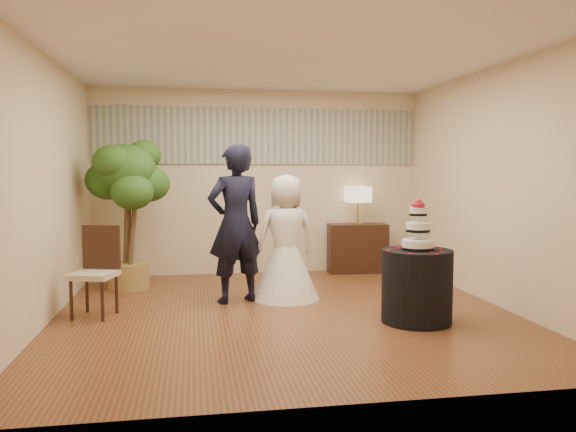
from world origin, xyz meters
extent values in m
cube|color=brown|center=(0.00, 0.00, 0.00)|extent=(5.00, 5.00, 0.00)
cube|color=white|center=(0.00, 0.00, 2.80)|extent=(5.00, 5.00, 0.00)
cube|color=beige|center=(0.00, 2.50, 1.40)|extent=(5.00, 0.06, 2.80)
cube|color=beige|center=(0.00, -2.50, 1.40)|extent=(5.00, 0.06, 2.80)
cube|color=beige|center=(-2.50, 0.00, 1.40)|extent=(0.06, 5.00, 2.80)
cube|color=beige|center=(2.50, 0.00, 1.40)|extent=(0.06, 5.00, 2.80)
cube|color=#989C8E|center=(0.00, 2.48, 2.10)|extent=(4.90, 0.02, 0.85)
imported|color=black|center=(-0.50, 0.61, 0.95)|extent=(0.80, 0.65, 1.90)
imported|color=white|center=(0.12, 0.68, 0.77)|extent=(0.98, 0.98, 1.54)
cylinder|color=black|center=(1.29, -0.61, 0.38)|extent=(0.88, 0.88, 0.76)
cube|color=black|center=(1.51, 2.29, 0.38)|extent=(0.93, 0.47, 0.75)
camera|label=1|loc=(-0.99, -6.07, 1.59)|focal=35.00mm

